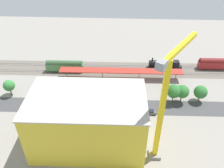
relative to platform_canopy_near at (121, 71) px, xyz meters
The scene contains 27 objects.
ground_plane 18.06m from the platform_canopy_near, 57.78° to the left, with size 192.64×192.64×0.00m, color gray.
rail_bed 13.05m from the platform_canopy_near, 40.66° to the right, with size 120.40×14.11×0.01m, color #665E54.
street_asphalt 22.90m from the platform_canopy_near, 65.42° to the left, with size 120.40×9.00×0.01m, color #424244.
track_rails 12.99m from the platform_canopy_near, 40.66° to the right, with size 120.38×9.89×0.12m.
platform_canopy_near is the anchor object (origin of this frame).
locomotive 24.75m from the platform_canopy_near, 153.24° to the right, with size 16.34×3.22×5.25m.
passenger_coach 48.76m from the platform_canopy_near, 166.84° to the right, with size 18.85×3.50×5.83m.
freight_coach_far 27.76m from the platform_canopy_near, 10.36° to the right, with size 17.99×3.21×5.85m.
parked_car_0 26.78m from the platform_canopy_near, 116.19° to the left, with size 4.59×1.90×1.76m.
parked_car_1 24.40m from the platform_canopy_near, 102.15° to the left, with size 4.51×1.89×1.61m.
parked_car_2 24.47m from the platform_canopy_near, 83.48° to the left, with size 4.63×1.75×1.69m.
parked_car_3 26.15m from the platform_canopy_near, 68.76° to the left, with size 4.50×1.84×1.65m.
parked_car_4 29.56m from the platform_canopy_near, 56.18° to the left, with size 4.60×1.82×1.64m.
parked_car_5 34.04m from the platform_canopy_near, 45.62° to the left, with size 4.61×1.90×1.67m.
parked_car_6 38.74m from the platform_canopy_near, 37.33° to the left, with size 4.53×1.95×1.71m.
construction_building 39.78m from the platform_canopy_near, 75.87° to the left, with size 34.78×20.65×18.07m, color yellow.
construction_roof_slab 41.90m from the platform_canopy_near, 75.87° to the left, with size 35.38×21.25×0.40m, color #B7B2A8.
tower_crane 46.84m from the platform_canopy_near, 106.09° to the left, with size 13.20×19.32×36.08m.
box_truck_0 22.39m from the platform_canopy_near, 90.31° to the left, with size 9.18×2.66×3.18m.
box_truck_1 22.73m from the platform_canopy_near, 91.86° to the left, with size 8.74×3.16×3.17m.
street_tree_0 17.21m from the platform_canopy_near, 63.49° to the left, with size 4.41×4.41×6.81m.
street_tree_1 29.32m from the platform_canopy_near, 147.34° to the left, with size 5.33×5.33×7.84m.
street_tree_2 26.66m from the platform_canopy_near, 142.93° to the left, with size 5.63×5.63×8.20m.
street_tree_3 35.41m from the platform_canopy_near, 155.28° to the left, with size 5.34×5.34×7.15m.
street_tree_4 23.28m from the platform_canopy_near, 40.80° to the left, with size 6.04×6.04×8.72m.
street_tree_5 48.30m from the platform_canopy_near, 17.78° to the left, with size 4.76×4.76×7.07m.
traffic_light 35.43m from the platform_canopy_near, 26.95° to the left, with size 0.50×0.36×6.93m.
Camera 1 is at (-10.07, 76.32, 60.78)m, focal length 37.56 mm.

